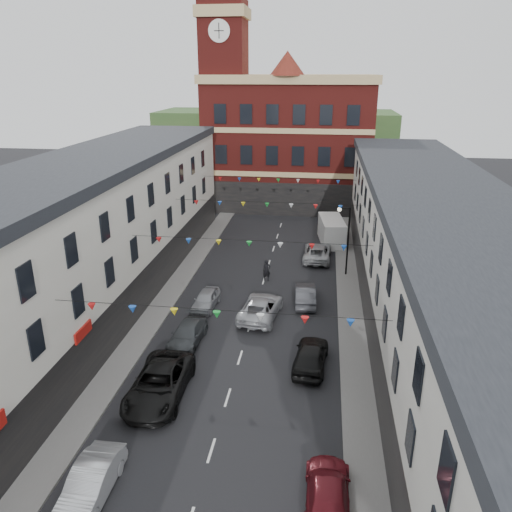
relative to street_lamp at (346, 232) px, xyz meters
The scene contains 20 objects.
ground 15.94m from the street_lamp, 115.07° to the right, with size 160.00×160.00×0.00m, color black.
pavement_left 18.43m from the street_lamp, 138.26° to the right, with size 1.80×64.00×0.15m, color #605E5B.
pavement_right 12.60m from the street_lamp, 88.33° to the right, with size 1.80×64.00×0.15m, color #605E5B.
terrace_left 22.52m from the street_lamp, 144.66° to the right, with size 8.40×56.00×10.70m.
terrace_right 14.04m from the street_lamp, 68.09° to the right, with size 8.40×56.00×9.70m.
civic_building 25.18m from the street_lamp, 105.30° to the left, with size 20.60×13.30×18.50m.
clock_tower 27.57m from the street_lamp, 123.79° to the left, with size 5.60×5.60×30.00m.
distant_hill 49.16m from the street_lamp, 102.40° to the left, with size 40.00×14.00×10.00m, color #2D5226.
street_lamp is the anchor object (origin of this frame).
car_left_b 27.64m from the street_lamp, 113.18° to the right, with size 1.49×4.28×1.41m, color #B1B3B9.
car_left_c 21.22m from the street_lamp, 118.91° to the right, with size 2.74×5.95×1.65m, color black.
car_left_d 16.60m from the street_lamp, 128.59° to the right, with size 1.80×4.42×1.28m, color #383C3F.
car_left_e 13.06m from the street_lamp, 143.36° to the right, with size 1.51×3.76×1.28m, color #93959B.
car_right_c 24.62m from the street_lamp, 92.99° to the right, with size 1.82×4.47×1.30m, color #5B1219.
car_right_d 14.93m from the street_lamp, 98.96° to the right, with size 1.84×4.57×1.56m, color black.
car_right_e 7.26m from the street_lamp, 116.93° to the right, with size 1.49×4.27×1.41m, color #44454A.
car_right_f 5.30m from the street_lamp, 122.19° to the left, with size 2.42×5.25×1.46m, color #A6A8AB.
moving_car 10.85m from the street_lamp, 125.27° to the right, with size 2.44×5.29×1.47m, color #B0B1B7.
white_van 9.18m from the street_lamp, 96.21° to the left, with size 2.15×5.59×2.47m, color silver.
pedestrian 7.25m from the street_lamp, 162.89° to the right, with size 0.66×0.43×1.81m, color black.
Camera 1 is at (4.51, -25.91, 16.36)m, focal length 35.00 mm.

